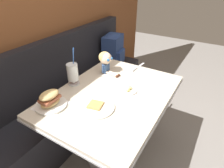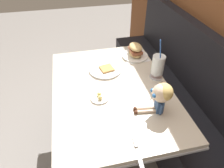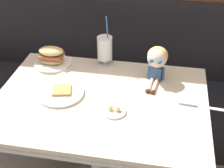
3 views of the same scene
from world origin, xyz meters
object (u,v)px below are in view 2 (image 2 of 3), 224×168
Objects in this scene: sandwich_plate at (135,52)px; butter_saucer at (100,97)px; milkshake_glass at (158,66)px; toast_plate at (105,69)px; butter_knife at (136,145)px; seated_doll at (161,94)px.

butter_saucer is (0.45, -0.38, -0.04)m from sandwich_plate.
milkshake_glass is at bearing 11.54° from sandwich_plate.
butter_saucer reaches higher than toast_plate.
butter_knife is at bearing 2.04° from toast_plate.
toast_plate is 1.06× the size of butter_knife.
butter_saucer is (0.30, -0.10, 0.00)m from toast_plate.
butter_saucer is (0.13, -0.45, -0.09)m from milkshake_glass.
seated_doll is at bearing 25.83° from toast_plate.
seated_doll is (0.18, 0.33, 0.12)m from butter_saucer.
toast_plate is 1.14× the size of sandwich_plate.
butter_saucer is 0.51× the size of butter_knife.
butter_knife is 1.05× the size of seated_doll.
butter_saucer is at bearing -40.58° from sandwich_plate.
sandwich_plate is at bearing -168.46° from milkshake_glass.
sandwich_plate reaches higher than butter_saucer.
seated_doll reaches higher than toast_plate.
seated_doll is (0.48, 0.23, 0.12)m from toast_plate.
toast_plate is at bearing -63.40° from sandwich_plate.
sandwich_plate is (-0.31, -0.06, -0.06)m from milkshake_glass.
seated_doll is at bearing 61.57° from butter_saucer.
sandwich_plate is 0.88m from butter_knife.
seated_doll is at bearing 135.34° from butter_knife.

